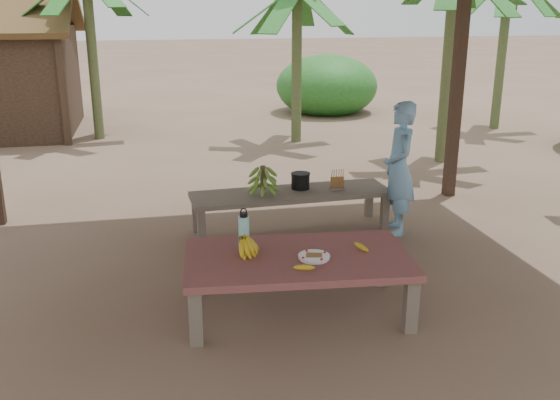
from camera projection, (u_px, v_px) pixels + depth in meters
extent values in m
plane|color=brown|center=(276.00, 286.00, 5.61)|extent=(80.00, 80.00, 0.00)
cube|color=black|center=(457.00, 93.00, 7.89)|extent=(0.13, 0.13, 2.70)
cube|color=brown|center=(196.00, 318.00, 4.60)|extent=(0.11, 0.11, 0.44)
cube|color=brown|center=(411.00, 306.00, 4.78)|extent=(0.11, 0.11, 0.44)
cube|color=brown|center=(197.00, 271.00, 5.40)|extent=(0.11, 0.11, 0.44)
cube|color=brown|center=(381.00, 262.00, 5.58)|extent=(0.11, 0.11, 0.44)
cube|color=maroon|center=(298.00, 259.00, 5.01)|extent=(1.88, 1.15, 0.06)
cube|color=brown|center=(202.00, 228.00, 6.49)|extent=(0.08, 0.08, 0.40)
cube|color=brown|center=(385.00, 212.00, 6.98)|extent=(0.08, 0.08, 0.40)
cube|color=brown|center=(196.00, 214.00, 6.91)|extent=(0.08, 0.08, 0.40)
cube|color=brown|center=(369.00, 200.00, 7.41)|extent=(0.08, 0.08, 0.40)
cube|color=brown|center=(291.00, 194.00, 6.88)|extent=(2.23, 0.71, 0.05)
cylinder|color=white|center=(314.00, 258.00, 4.94)|extent=(0.23, 0.23, 0.01)
cylinder|color=white|center=(314.00, 256.00, 4.93)|extent=(0.25, 0.25, 0.02)
cube|color=brown|center=(314.00, 256.00, 4.93)|extent=(0.14, 0.12, 0.02)
ellipsoid|color=gold|center=(304.00, 267.00, 4.73)|extent=(0.18, 0.05, 0.04)
ellipsoid|color=gold|center=(362.00, 247.00, 5.12)|extent=(0.10, 0.17, 0.04)
cylinder|color=#42CFCA|center=(244.00, 231.00, 5.17)|extent=(0.09, 0.09, 0.26)
cylinder|color=black|center=(244.00, 215.00, 5.13)|extent=(0.07, 0.07, 0.03)
torus|color=black|center=(244.00, 211.00, 5.12)|extent=(0.06, 0.01, 0.06)
cylinder|color=black|center=(300.00, 181.00, 6.96)|extent=(0.20, 0.20, 0.17)
imported|color=#699DC6|center=(399.00, 168.00, 6.74)|extent=(0.42, 0.57, 1.45)
cylinder|color=#596638|center=(448.00, 64.00, 9.58)|extent=(0.18, 0.18, 3.09)
cylinder|color=#596638|center=(297.00, 66.00, 11.08)|extent=(0.18, 0.18, 2.73)
cylinder|color=#596638|center=(93.00, 56.00, 11.29)|extent=(0.18, 0.18, 3.04)
cylinder|color=#596638|center=(502.00, 53.00, 12.24)|extent=(0.18, 0.18, 3.00)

